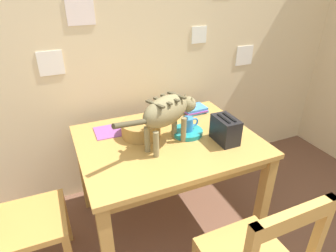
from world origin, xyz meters
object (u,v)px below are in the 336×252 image
Objects in this scene: coffee_mug at (188,124)px; toaster at (225,130)px; book_stack at (194,109)px; saucer_bowl at (187,132)px; cat at (168,112)px; dining_table at (168,150)px; magazine at (115,130)px; wicker_basket at (141,129)px; wooden_chair_far at (20,221)px.

toaster reaches higher than coffee_mug.
book_stack is 1.00× the size of toaster.
toaster is (0.18, -0.18, 0.07)m from saucer_bowl.
saucer_bowl is 1.77× the size of coffee_mug.
toaster is (-0.03, -0.48, 0.06)m from book_stack.
cat is 0.30m from saucer_bowl.
dining_table is 0.23m from coffee_mug.
cat reaches higher than magazine.
saucer_bowl is 0.27m from toaster.
wooden_chair_far is at bearing -165.73° from wicker_basket.
saucer_bowl is at bearing 135.36° from toaster.
magazine is at bearing 151.36° from saucer_bowl.
cat is at bearing -115.16° from dining_table.
saucer_bowl is 0.32m from wicker_basket.
wooden_chair_far is (-0.67, -0.34, -0.28)m from magazine.
cat reaches higher than toaster.
magazine is 0.30× the size of wooden_chair_far.
saucer_bowl is at bearing -20.71° from wicker_basket.
dining_table is 5.94× the size of toaster.
cat is at bearing -156.77° from saucer_bowl.
book_stack is 0.55m from wicker_basket.
toaster is at bearing -45.30° from coffee_mug.
magazine is 1.03× the size of wicker_basket.
toaster reaches higher than dining_table.
book_stack reaches higher than saucer_bowl.
saucer_bowl is (0.15, 0.01, 0.11)m from dining_table.
magazine reaches higher than dining_table.
dining_table is at bearing -39.10° from magazine.
wooden_chair_far is at bearing -163.63° from book_stack.
magazine is at bearing -175.63° from book_stack.
book_stack is (0.21, 0.30, -0.06)m from coffee_mug.
magazine is at bearing 146.02° from toaster.
coffee_mug is at bearing 0.00° from saucer_bowl.
coffee_mug is at bearing 89.53° from cat.
dining_table is at bearing 95.90° from wooden_chair_far.
dining_table is 4.26× the size of magazine.
toaster is at bearing -44.64° from saucer_bowl.
wooden_chair_far is at bearing -175.00° from dining_table.
magazine is at bearing 117.91° from wooden_chair_far.
dining_table is 1.92× the size of cat.
coffee_mug reaches higher than dining_table.
wooden_chair_far reaches higher than wicker_basket.
magazine is at bearing -163.54° from cat.
coffee_mug is 1.19m from wooden_chair_far.
cat is 1.08m from wooden_chair_far.
wooden_chair_far is (-0.98, -0.09, -0.19)m from dining_table.
wooden_chair_far reaches higher than toaster.
wooden_chair_far is at bearing -151.67° from magazine.
wooden_chair_far is (-1.13, -0.10, -0.36)m from coffee_mug.
cat is 5.09× the size of coffee_mug.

